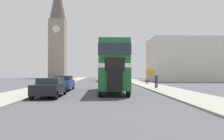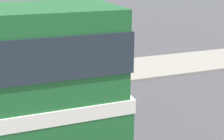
{
  "view_description": "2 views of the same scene",
  "coord_description": "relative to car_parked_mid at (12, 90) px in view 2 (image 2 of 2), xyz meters",
  "views": [
    {
      "loc": [
        0.13,
        -18.85,
        1.86
      ],
      "look_at": [
        1.01,
        1.53,
        2.08
      ],
      "focal_mm": 35.0,
      "sensor_mm": 36.0,
      "label": 1
    },
    {
      "loc": [
        7.78,
        3.64,
        5.19
      ],
      "look_at": [
        0.0,
        6.44,
        2.48
      ],
      "focal_mm": 50.0,
      "sensor_mm": 36.0,
      "label": 2
    }
  ],
  "objects": [
    {
      "name": "car_parked_mid",
      "position": [
        0.0,
        0.0,
        0.0
      ],
      "size": [
        1.71,
        4.52,
        1.51
      ],
      "color": "#1E479E",
      "rests_on": "ground_plane"
    }
  ]
}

